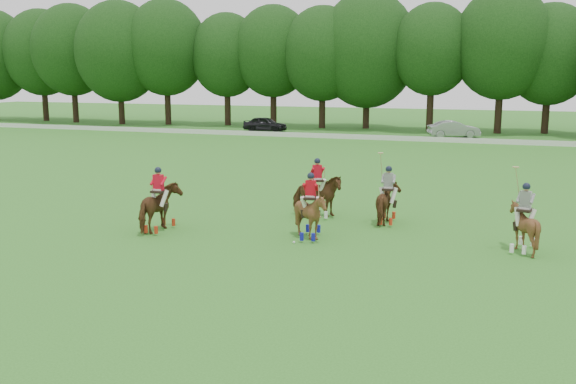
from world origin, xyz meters
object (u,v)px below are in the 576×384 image
(car_left, at_px, (265,124))
(polo_red_c, at_px, (310,215))
(polo_red_a, at_px, (159,208))
(polo_stripe_a, at_px, (388,203))
(polo_red_b, at_px, (317,196))
(car_mid, at_px, (454,129))
(polo_ball, at_px, (294,242))
(polo_stripe_b, at_px, (524,227))

(car_left, height_order, polo_red_c, polo_red_c)
(polo_red_a, distance_m, polo_red_c, 5.82)
(polo_red_a, relative_size, polo_red_c, 1.02)
(car_left, relative_size, polo_stripe_a, 1.56)
(polo_red_c, bearing_deg, polo_red_b, 102.76)
(polo_red_a, distance_m, polo_stripe_a, 8.99)
(car_mid, xyz_separation_m, polo_stripe_a, (0.52, -36.42, 0.07))
(polo_red_b, bearing_deg, polo_red_c, -77.24)
(polo_red_c, bearing_deg, polo_stripe_a, 55.84)
(polo_red_b, distance_m, polo_red_c, 3.58)
(polo_ball, bearing_deg, car_mid, 87.11)
(car_left, xyz_separation_m, car_mid, (18.83, 0.00, 0.01))
(polo_red_a, xyz_separation_m, polo_ball, (5.43, -0.04, -0.87))
(polo_red_b, relative_size, polo_stripe_a, 0.87)
(car_mid, distance_m, polo_stripe_b, 39.38)
(car_left, height_order, polo_stripe_b, polo_stripe_b)
(car_left, xyz_separation_m, polo_red_a, (11.35, -40.54, 0.15))
(car_mid, bearing_deg, car_left, 70.02)
(polo_red_b, bearing_deg, polo_red_a, -138.98)
(car_mid, height_order, polo_ball, car_mid)
(car_mid, relative_size, polo_red_c, 1.93)
(car_mid, distance_m, polo_red_c, 39.74)
(polo_stripe_a, bearing_deg, car_left, 117.97)
(polo_red_a, bearing_deg, polo_ball, -0.45)
(polo_red_c, distance_m, polo_stripe_a, 3.97)
(polo_red_c, xyz_separation_m, polo_ball, (-0.34, -0.88, -0.85))
(car_left, xyz_separation_m, polo_ball, (16.78, -40.58, -0.72))
(polo_red_c, relative_size, polo_stripe_b, 0.84)
(car_left, bearing_deg, car_mid, -89.69)
(car_left, distance_m, polo_stripe_a, 41.24)
(polo_stripe_b, height_order, polo_ball, polo_stripe_b)
(polo_red_a, relative_size, polo_stripe_b, 0.85)
(polo_red_b, xyz_separation_m, polo_ball, (0.45, -4.37, -0.87))
(polo_red_c, xyz_separation_m, polo_stripe_b, (7.31, 0.73, -0.04))
(car_mid, bearing_deg, polo_red_b, 156.07)
(polo_red_c, relative_size, polo_stripe_a, 0.85)
(polo_red_b, distance_m, polo_ball, 4.48)
(polo_red_a, bearing_deg, car_left, 105.64)
(polo_stripe_a, height_order, polo_stripe_b, polo_stripe_b)
(car_left, xyz_separation_m, polo_red_c, (17.12, -39.70, 0.13))
(car_mid, height_order, polo_stripe_b, polo_stripe_b)
(car_mid, height_order, polo_red_c, polo_red_c)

